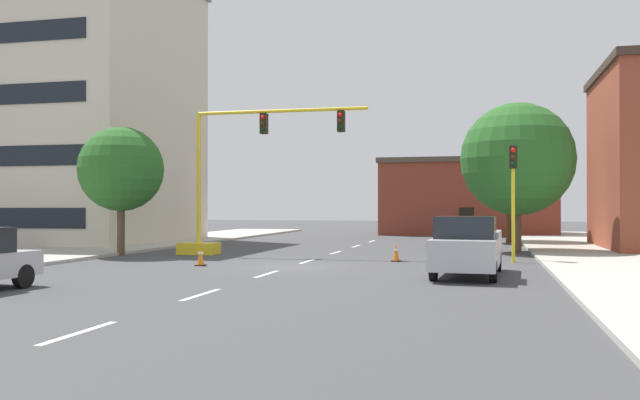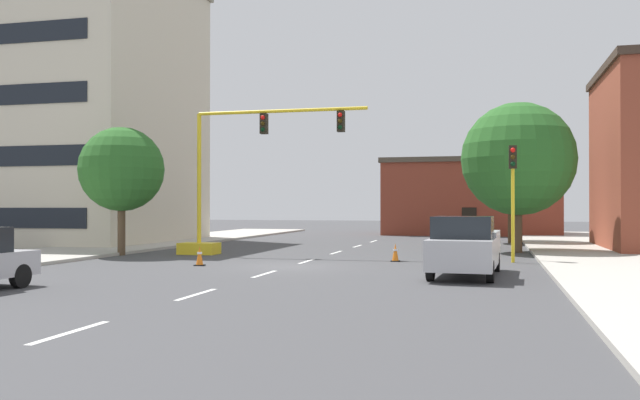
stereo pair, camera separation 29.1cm
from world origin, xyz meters
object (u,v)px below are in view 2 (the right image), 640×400
Objects in this scene: traffic_signal_gantry at (222,207)px; tree_left_near at (122,169)px; traffic_cone_roadside_a at (395,253)px; tree_right_mid at (518,159)px; traffic_cone_roadside_b at (200,256)px; pickup_truck_silver at (465,247)px; tree_right_far at (511,167)px; traffic_light_pole_right at (513,177)px.

traffic_signal_gantry is 5.00m from tree_left_near.
traffic_cone_roadside_a is (12.98, -0.40, -3.67)m from tree_left_near.
traffic_cone_roadside_b is (-12.30, -10.69, -4.27)m from tree_right_mid.
traffic_signal_gantry is at bearing 147.91° from pickup_truck_silver.
traffic_signal_gantry is at bearing -134.71° from tree_right_far.
traffic_cone_roadside_a is at bearing -172.00° from traffic_light_pole_right.
tree_right_far is at bearing 90.89° from tree_right_mid.
tree_left_near is 19.30m from tree_right_mid.
traffic_signal_gantry reaches higher than traffic_light_pole_right.
pickup_truck_silver is at bearing -105.74° from traffic_light_pole_right.
traffic_signal_gantry is 19.54m from tree_right_far.
tree_right_far is 23.45m from traffic_cone_roadside_b.
tree_right_far is at bearing 45.29° from traffic_signal_gantry.
traffic_signal_gantry is 13.79m from pickup_truck_silver.
tree_right_mid is 12.91m from pickup_truck_silver.
tree_right_far reaches higher than traffic_cone_roadside_a.
tree_right_far is 17.10m from traffic_cone_roadside_a.
pickup_truck_silver is at bearing -99.96° from tree_right_mid.
tree_right_mid reaches higher than traffic_signal_gantry.
tree_right_mid reaches higher than pickup_truck_silver.
traffic_light_pole_right reaches higher than traffic_cone_roadside_a.
traffic_light_pole_right is 5.74m from traffic_cone_roadside_a.
traffic_cone_roadside_b is (-11.85, -4.49, -3.15)m from traffic_light_pole_right.
tree_left_near is at bearing -139.63° from tree_right_far.
traffic_signal_gantry is 6.26m from traffic_cone_roadside_b.
traffic_signal_gantry is 11.87× the size of traffic_cone_roadside_b.
tree_right_mid is at bearing 52.85° from traffic_cone_roadside_a.
traffic_light_pole_right is 15.12m from tree_right_far.
traffic_light_pole_right is 6.73m from pickup_truck_silver.
tree_right_mid is 9.61m from traffic_cone_roadside_a.
tree_right_mid is (13.77, 4.90, 2.40)m from traffic_signal_gantry.
tree_left_near reaches higher than traffic_light_pole_right.
traffic_light_pole_right is 13.06m from traffic_cone_roadside_b.
traffic_cone_roadside_a is at bearing -12.90° from traffic_signal_gantry.
tree_right_mid is 16.85m from traffic_cone_roadside_b.
traffic_light_pole_right is 0.87× the size of pickup_truck_silver.
traffic_cone_roadside_a is at bearing 119.84° from pickup_truck_silver.
tree_left_near is 23.68m from tree_right_far.
traffic_signal_gantry reaches higher than tree_left_near.
tree_right_far reaches higher than traffic_signal_gantry.
tree_left_near is 8.11m from traffic_cone_roadside_b.
traffic_cone_roadside_b is at bearing -139.01° from tree_right_mid.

